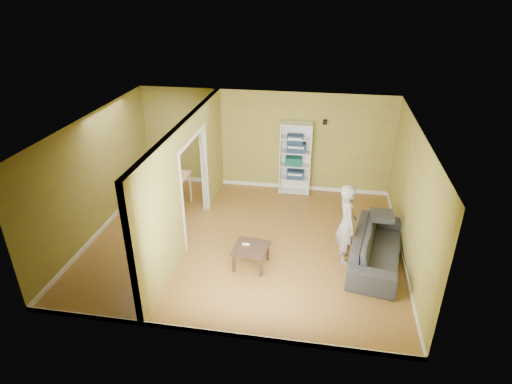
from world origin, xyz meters
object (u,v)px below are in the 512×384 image
at_px(bookshelf, 296,158).
at_px(chair_left, 133,187).
at_px(sofa, 378,243).
at_px(chair_far, 171,178).
at_px(coffee_table, 251,250).
at_px(chair_near, 153,198).
at_px(dining_table, 160,179).
at_px(person, 348,217).

xyz_separation_m(bookshelf, chair_left, (-3.87, -1.39, -0.46)).
distance_m(sofa, bookshelf, 3.49).
bearing_deg(chair_far, sofa, -178.76).
bearing_deg(chair_left, coffee_table, 51.63).
relative_size(bookshelf, chair_near, 1.82).
distance_m(chair_near, chair_far, 1.26).
bearing_deg(bookshelf, dining_table, -156.54).
distance_m(coffee_table, chair_left, 3.91).
height_order(dining_table, chair_far, chair_far).
bearing_deg(sofa, person, 101.87).
xyz_separation_m(person, chair_near, (-4.35, 0.95, -0.46)).
bearing_deg(chair_near, chair_left, 130.55).
bearing_deg(chair_left, chair_far, 125.34).
height_order(person, chair_left, person).
height_order(chair_left, chair_near, chair_near).
bearing_deg(bookshelf, coffee_table, -99.08).
relative_size(sofa, dining_table, 1.75).
relative_size(person, bookshelf, 1.03).
height_order(sofa, coffee_table, sofa).
bearing_deg(dining_table, chair_left, -178.38).
bearing_deg(coffee_table, chair_far, 133.33).
bearing_deg(coffee_table, bookshelf, 80.92).
relative_size(dining_table, chair_left, 1.38).
bearing_deg(sofa, chair_far, 76.30).
height_order(person, chair_far, person).
distance_m(coffee_table, dining_table, 3.34).
relative_size(person, chair_near, 1.89).
xyz_separation_m(person, dining_table, (-4.39, 1.56, -0.23)).
bearing_deg(chair_left, chair_near, 45.78).
height_order(person, chair_near, person).
distance_m(coffee_table, chair_near, 2.96).
xyz_separation_m(dining_table, chair_left, (-0.73, -0.02, -0.26)).
bearing_deg(chair_near, coffee_table, -41.70).
distance_m(person, chair_far, 4.92).
relative_size(sofa, coffee_table, 3.55).
xyz_separation_m(coffee_table, chair_far, (-2.57, 2.73, 0.08)).
distance_m(sofa, coffee_table, 2.48).
xyz_separation_m(sofa, chair_left, (-5.74, 1.51, 0.04)).
bearing_deg(chair_far, person, 178.05).
bearing_deg(bookshelf, sofa, -57.13).
xyz_separation_m(bookshelf, chair_near, (-3.11, -1.97, -0.42)).
bearing_deg(chair_left, person, 66.68).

